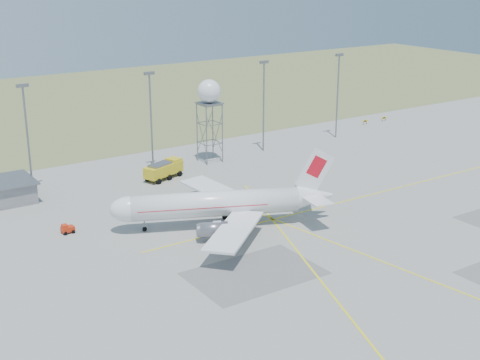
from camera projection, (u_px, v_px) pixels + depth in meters
ground at (437, 278)px, 91.31m from camera, size 400.00×400.00×0.00m
grass_strip at (72, 105)px, 201.98m from camera, size 400.00×120.00×0.03m
mast_a at (27, 130)px, 121.26m from camera, size 2.20×0.50×20.50m
mast_b at (151, 114)px, 134.46m from camera, size 2.20×0.50×20.50m
mast_c at (264, 99)px, 149.24m from camera, size 2.20×0.50×20.50m
mast_d at (338, 89)px, 160.86m from camera, size 2.20×0.50×20.50m
taxi_sign_near at (365, 121)px, 177.31m from camera, size 1.60×0.17×1.20m
taxi_sign_far at (384, 118)px, 181.00m from camera, size 1.60×0.17×1.20m
airliner_main at (219, 204)px, 107.95m from camera, size 35.12×32.78×12.51m
radar_tower at (209, 116)px, 141.60m from camera, size 4.93×4.93×17.83m
fire_truck at (164, 170)px, 132.78m from camera, size 9.25×5.88×3.51m
baggage_tug at (67, 230)px, 106.20m from camera, size 2.05×1.68×1.54m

